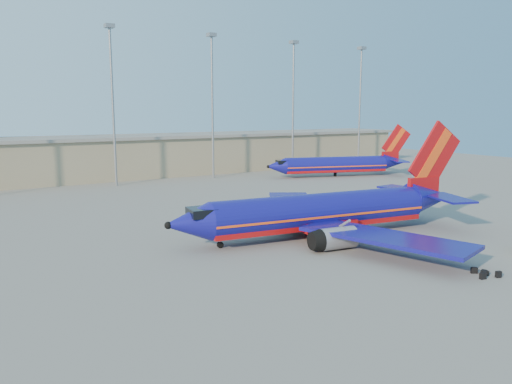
% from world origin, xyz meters
% --- Properties ---
extents(ground, '(220.00, 220.00, 0.00)m').
position_xyz_m(ground, '(0.00, 0.00, 0.00)').
color(ground, slate).
rests_on(ground, ground).
extents(terminal_building, '(122.00, 16.00, 8.50)m').
position_xyz_m(terminal_building, '(10.00, 58.00, 4.32)').
color(terminal_building, gray).
rests_on(terminal_building, ground).
extents(light_mast_row, '(101.60, 1.60, 28.65)m').
position_xyz_m(light_mast_row, '(5.00, 46.00, 17.55)').
color(light_mast_row, gray).
rests_on(light_mast_row, ground).
extents(aircraft_main, '(36.73, 35.12, 12.47)m').
position_xyz_m(aircraft_main, '(3.69, -3.28, 2.66)').
color(aircraft_main, navy).
rests_on(aircraft_main, ground).
extents(aircraft_second, '(30.90, 16.28, 10.81)m').
position_xyz_m(aircraft_second, '(38.48, 34.24, 2.48)').
color(aircraft_second, navy).
rests_on(aircraft_second, ground).
extents(luggage_pile, '(2.01, 2.19, 0.54)m').
position_xyz_m(luggage_pile, '(6.08, -20.90, 0.24)').
color(luggage_pile, black).
rests_on(luggage_pile, ground).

